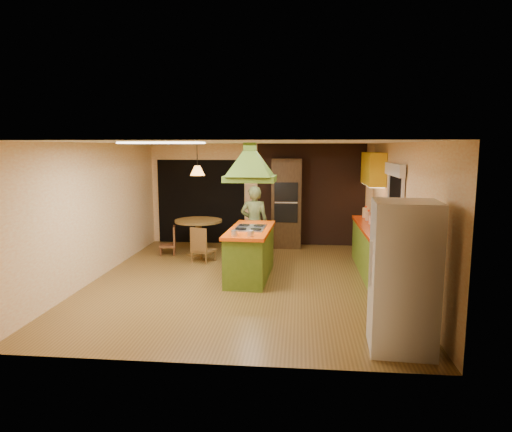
# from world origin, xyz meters

# --- Properties ---
(ground) EXTENTS (6.50, 6.50, 0.00)m
(ground) POSITION_xyz_m (0.00, 0.00, 0.00)
(ground) COLOR brown
(ground) RESTS_ON ground
(room_walls) EXTENTS (5.50, 6.50, 6.50)m
(room_walls) POSITION_xyz_m (0.00, 0.00, 1.25)
(room_walls) COLOR #FBE1B4
(room_walls) RESTS_ON ground
(ceiling_plane) EXTENTS (6.50, 6.50, 0.00)m
(ceiling_plane) POSITION_xyz_m (0.00, 0.00, 2.50)
(ceiling_plane) COLOR silver
(ceiling_plane) RESTS_ON room_walls
(brick_panel) EXTENTS (2.64, 0.03, 2.50)m
(brick_panel) POSITION_xyz_m (1.25, 3.23, 1.25)
(brick_panel) COLOR #381E14
(brick_panel) RESTS_ON ground
(nook_opening) EXTENTS (2.20, 0.03, 2.10)m
(nook_opening) POSITION_xyz_m (-1.50, 3.23, 1.05)
(nook_opening) COLOR black
(nook_opening) RESTS_ON ground
(right_counter) EXTENTS (0.62, 3.05, 0.92)m
(right_counter) POSITION_xyz_m (2.45, 0.60, 0.46)
(right_counter) COLOR olive
(right_counter) RESTS_ON ground
(upper_cabinets) EXTENTS (0.34, 1.40, 0.70)m
(upper_cabinets) POSITION_xyz_m (2.57, 2.20, 1.95)
(upper_cabinets) COLOR yellow
(upper_cabinets) RESTS_ON room_walls
(window_right) EXTENTS (0.12, 1.35, 1.06)m
(window_right) POSITION_xyz_m (2.70, 0.40, 1.77)
(window_right) COLOR black
(window_right) RESTS_ON room_walls
(fluor_panel) EXTENTS (1.20, 0.60, 0.03)m
(fluor_panel) POSITION_xyz_m (-1.10, -1.20, 2.48)
(fluor_panel) COLOR white
(fluor_panel) RESTS_ON ceiling_plane
(kitchen_island) EXTENTS (0.83, 1.90, 0.95)m
(kitchen_island) POSITION_xyz_m (0.08, 0.23, 0.47)
(kitchen_island) COLOR #536E1B
(kitchen_island) RESTS_ON ground
(range_hood) EXTENTS (0.94, 0.69, 0.78)m
(range_hood) POSITION_xyz_m (0.08, 0.23, 2.25)
(range_hood) COLOR #4B6B1A
(range_hood) RESTS_ON ceiling_plane
(man) EXTENTS (0.59, 0.39, 1.61)m
(man) POSITION_xyz_m (0.03, 1.52, 0.81)
(man) COLOR #4E592F
(man) RESTS_ON ground
(refrigerator) EXTENTS (0.79, 0.75, 1.81)m
(refrigerator) POSITION_xyz_m (2.22, -2.64, 0.91)
(refrigerator) COLOR silver
(refrigerator) RESTS_ON ground
(wall_oven) EXTENTS (0.72, 0.61, 2.15)m
(wall_oven) POSITION_xyz_m (0.66, 2.95, 1.07)
(wall_oven) COLOR #422B15
(wall_oven) RESTS_ON ground
(dining_table) EXTENTS (1.06, 1.06, 0.79)m
(dining_table) POSITION_xyz_m (-1.29, 1.96, 0.56)
(dining_table) COLOR brown
(dining_table) RESTS_ON ground
(chair_left) EXTENTS (0.43, 0.43, 0.65)m
(chair_left) POSITION_xyz_m (-1.99, 1.86, 0.33)
(chair_left) COLOR brown
(chair_left) RESTS_ON ground
(chair_near) EXTENTS (0.54, 0.54, 0.76)m
(chair_near) POSITION_xyz_m (-1.04, 1.31, 0.38)
(chair_near) COLOR brown
(chair_near) RESTS_ON ground
(pendant_lamp) EXTENTS (0.36, 0.36, 0.21)m
(pendant_lamp) POSITION_xyz_m (-1.29, 1.96, 1.90)
(pendant_lamp) COLOR #FF9E3F
(pendant_lamp) RESTS_ON ceiling_plane
(canister_large) EXTENTS (0.18, 0.18, 0.21)m
(canister_large) POSITION_xyz_m (2.40, 1.87, 1.02)
(canister_large) COLOR #EEE5BF
(canister_large) RESTS_ON right_counter
(canister_medium) EXTENTS (0.17, 0.17, 0.18)m
(canister_medium) POSITION_xyz_m (2.40, 1.47, 1.01)
(canister_medium) COLOR beige
(canister_medium) RESTS_ON right_counter
(canister_small) EXTENTS (0.14, 0.14, 0.16)m
(canister_small) POSITION_xyz_m (2.40, 1.00, 1.00)
(canister_small) COLOR beige
(canister_small) RESTS_ON right_counter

